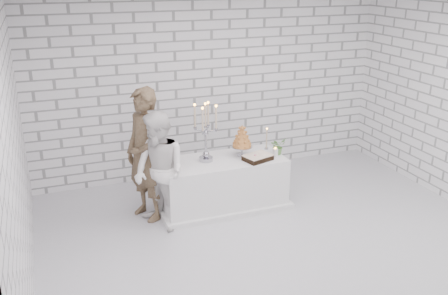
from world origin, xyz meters
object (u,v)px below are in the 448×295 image
candelabra (206,132)px  croquembouche (242,140)px  bride (160,172)px  cake_table (223,183)px  groom (145,155)px

candelabra → croquembouche: (0.56, 0.01, -0.19)m
candelabra → bride: bearing=-156.9°
cake_table → groom: 1.25m
groom → bride: groom is taller
cake_table → candelabra: size_ratio=2.08×
cake_table → groom: size_ratio=0.95×
cake_table → bride: bride is taller
groom → croquembouche: (1.43, -0.03, 0.05)m
groom → bride: size_ratio=1.16×
bride → croquembouche: bride is taller
groom → candelabra: bearing=61.7°
cake_table → croquembouche: 0.69m
cake_table → croquembouche: size_ratio=3.75×
cake_table → candelabra: bearing=171.1°
cake_table → bride: (-1.00, -0.29, 0.44)m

